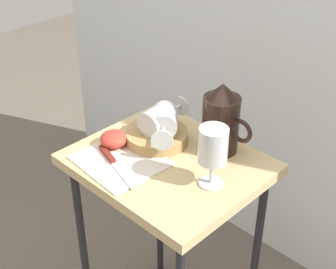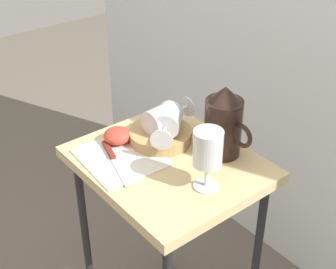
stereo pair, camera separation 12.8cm
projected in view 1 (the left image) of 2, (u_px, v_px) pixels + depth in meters
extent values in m
cube|color=white|center=(297.00, 24.00, 1.55)|extent=(2.40, 0.03, 1.87)
cube|color=tan|center=(168.00, 164.00, 1.33)|extent=(0.49, 0.42, 0.03)
cylinder|color=black|center=(84.00, 251.00, 1.54)|extent=(0.02, 0.02, 0.68)
cylinder|color=black|center=(160.00, 201.00, 1.74)|extent=(0.02, 0.02, 0.68)
cylinder|color=black|center=(255.00, 263.00, 1.50)|extent=(0.02, 0.02, 0.68)
cube|color=silver|center=(121.00, 160.00, 1.32)|extent=(0.24, 0.22, 0.00)
cylinder|color=tan|center=(157.00, 136.00, 1.39)|extent=(0.18, 0.18, 0.03)
cylinder|color=black|center=(220.00, 124.00, 1.32)|extent=(0.10, 0.10, 0.16)
cylinder|color=orange|center=(220.00, 134.00, 1.34)|extent=(0.09, 0.09, 0.09)
cone|color=black|center=(223.00, 91.00, 1.27)|extent=(0.09, 0.09, 0.04)
torus|color=black|center=(241.00, 131.00, 1.28)|extent=(0.07, 0.01, 0.07)
cylinder|color=silver|center=(210.00, 184.00, 1.23)|extent=(0.06, 0.06, 0.00)
cylinder|color=silver|center=(211.00, 172.00, 1.21)|extent=(0.01, 0.01, 0.07)
cylinder|color=silver|center=(212.00, 146.00, 1.17)|extent=(0.07, 0.07, 0.09)
cylinder|color=orange|center=(212.00, 153.00, 1.18)|extent=(0.06, 0.06, 0.05)
cylinder|color=silver|center=(157.00, 120.00, 1.36)|extent=(0.08, 0.09, 0.07)
cylinder|color=silver|center=(173.00, 110.00, 1.41)|extent=(0.02, 0.06, 0.01)
cylinder|color=silver|center=(180.00, 106.00, 1.43)|extent=(0.06, 0.01, 0.06)
cylinder|color=silver|center=(164.00, 120.00, 1.36)|extent=(0.12, 0.12, 0.07)
cylinder|color=silver|center=(163.00, 134.00, 1.30)|extent=(0.05, 0.05, 0.01)
cylinder|color=silver|center=(163.00, 141.00, 1.27)|extent=(0.05, 0.04, 0.06)
ellipsoid|color=#CC3D2D|center=(114.00, 139.00, 1.36)|extent=(0.08, 0.08, 0.04)
cube|color=silver|center=(124.00, 176.00, 1.25)|extent=(0.12, 0.05, 0.00)
cube|color=maroon|center=(107.00, 154.00, 1.33)|extent=(0.09, 0.04, 0.01)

